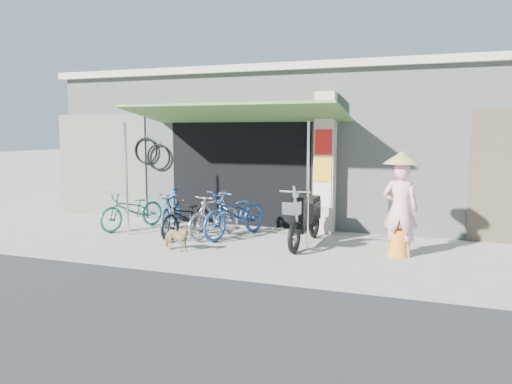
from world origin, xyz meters
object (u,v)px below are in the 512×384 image
(bike_silver, at_px, (215,215))
(bike_navy, at_px, (236,213))
(bike_black, at_px, (187,217))
(nun, at_px, (400,205))
(moped, at_px, (306,218))
(bike_teal, at_px, (132,210))
(bike_blue, at_px, (172,211))
(street_dog, at_px, (176,238))

(bike_silver, relative_size, bike_navy, 0.83)
(bike_black, xyz_separation_m, bike_navy, (0.95, 0.35, 0.07))
(bike_navy, bearing_deg, nun, 9.71)
(bike_navy, distance_m, moped, 1.54)
(bike_silver, bearing_deg, bike_black, -151.51)
(bike_teal, height_order, bike_silver, bike_silver)
(bike_blue, height_order, bike_navy, bike_navy)
(street_dog, relative_size, moped, 0.29)
(moped, relative_size, nun, 1.09)
(street_dog, distance_m, nun, 4.04)
(bike_teal, relative_size, bike_blue, 1.10)
(bike_blue, bearing_deg, bike_black, -48.18)
(bike_navy, bearing_deg, moped, 10.94)
(bike_teal, bearing_deg, street_dog, -18.92)
(street_dog, height_order, moped, moped)
(bike_blue, relative_size, nun, 0.83)
(moped, bearing_deg, bike_teal, 178.63)
(bike_navy, xyz_separation_m, street_dog, (-0.57, -1.50, -0.25))
(bike_navy, relative_size, street_dog, 3.26)
(bike_blue, height_order, bike_silver, bike_silver)
(bike_teal, distance_m, bike_silver, 2.12)
(bike_black, distance_m, nun, 4.27)
(bike_teal, xyz_separation_m, moped, (4.02, -0.17, 0.07))
(bike_blue, relative_size, moped, 0.77)
(bike_teal, bearing_deg, moped, 16.29)
(bike_teal, distance_m, moped, 4.02)
(bike_black, bearing_deg, bike_teal, 175.93)
(bike_silver, height_order, street_dog, bike_silver)
(bike_black, bearing_deg, moped, 11.89)
(bike_blue, bearing_deg, bike_navy, -15.60)
(bike_black, bearing_deg, nun, 6.49)
(bike_black, distance_m, bike_navy, 1.02)
(bike_blue, height_order, street_dog, bike_blue)
(bike_blue, distance_m, street_dog, 1.81)
(bike_navy, height_order, street_dog, bike_navy)
(bike_teal, height_order, bike_black, bike_teal)
(bike_blue, distance_m, bike_black, 0.68)
(nun, bearing_deg, bike_blue, -2.72)
(bike_teal, distance_m, nun, 5.81)
(bike_blue, xyz_separation_m, moped, (3.05, -0.21, 0.05))
(bike_silver, distance_m, nun, 3.70)
(bike_silver, bearing_deg, nun, 12.04)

